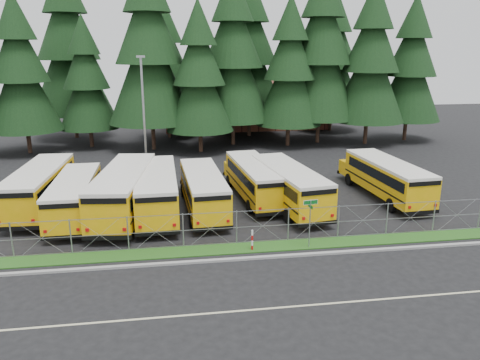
% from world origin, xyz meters
% --- Properties ---
extents(ground, '(120.00, 120.00, 0.00)m').
position_xyz_m(ground, '(0.00, 0.00, 0.00)').
color(ground, black).
rests_on(ground, ground).
extents(curb, '(50.00, 0.25, 0.12)m').
position_xyz_m(curb, '(0.00, -3.10, 0.06)').
color(curb, gray).
rests_on(curb, ground).
extents(grass_verge, '(50.00, 1.40, 0.06)m').
position_xyz_m(grass_verge, '(0.00, -1.70, 0.03)').
color(grass_verge, '#194814').
rests_on(grass_verge, ground).
extents(road_lane_line, '(50.00, 0.12, 0.01)m').
position_xyz_m(road_lane_line, '(0.00, -8.00, 0.01)').
color(road_lane_line, beige).
rests_on(road_lane_line, ground).
extents(chainlink_fence, '(44.00, 0.10, 2.00)m').
position_xyz_m(chainlink_fence, '(0.00, -1.00, 1.00)').
color(chainlink_fence, '#92959A').
rests_on(chainlink_fence, ground).
extents(brick_building, '(22.00, 10.00, 6.00)m').
position_xyz_m(brick_building, '(6.00, 40.00, 3.00)').
color(brick_building, brown).
rests_on(brick_building, ground).
extents(bus_0, '(3.12, 11.31, 2.94)m').
position_xyz_m(bus_0, '(-13.40, 7.03, 1.47)').
color(bus_0, '#DAA506').
rests_on(bus_0, ground).
extents(bus_1, '(2.53, 10.30, 2.69)m').
position_xyz_m(bus_1, '(-10.77, 4.93, 1.35)').
color(bus_1, '#DAA506').
rests_on(bus_1, ground).
extents(bus_2, '(4.20, 12.18, 3.13)m').
position_xyz_m(bus_2, '(-7.59, 5.03, 1.56)').
color(bus_2, '#DAA506').
rests_on(bus_2, ground).
extents(bus_3, '(2.86, 11.26, 2.94)m').
position_xyz_m(bus_3, '(-5.53, 5.05, 1.47)').
color(bus_3, '#DAA506').
rests_on(bus_3, ground).
extents(bus_4, '(2.98, 10.54, 2.73)m').
position_xyz_m(bus_4, '(-2.46, 5.01, 1.37)').
color(bus_4, '#DAA506').
rests_on(bus_4, ground).
extents(bus_5, '(3.40, 10.72, 2.76)m').
position_xyz_m(bus_5, '(1.43, 7.02, 1.38)').
color(bus_5, '#DAA506').
rests_on(bus_5, ground).
extents(bus_6, '(4.05, 11.24, 2.88)m').
position_xyz_m(bus_6, '(3.40, 5.01, 1.44)').
color(bus_6, '#DAA506').
rests_on(bus_6, ground).
extents(bus_east, '(3.21, 10.92, 2.83)m').
position_xyz_m(bus_east, '(11.05, 5.89, 1.41)').
color(bus_east, '#DAA506').
rests_on(bus_east, ground).
extents(street_sign, '(0.84, 0.55, 2.81)m').
position_xyz_m(street_sign, '(2.91, -2.13, 2.03)').
color(street_sign, '#92959A').
rests_on(street_sign, ground).
extents(striped_bollard, '(0.11, 0.11, 1.20)m').
position_xyz_m(striped_bollard, '(-0.28, -2.01, 0.60)').
color(striped_bollard, '#B20C0C').
rests_on(striped_bollard, ground).
extents(light_standard, '(0.70, 0.35, 10.14)m').
position_xyz_m(light_standard, '(-6.67, 15.50, 5.50)').
color(light_standard, '#92959A').
rests_on(light_standard, ground).
extents(conifer_1, '(7.40, 7.40, 16.36)m').
position_xyz_m(conifer_1, '(-19.27, 25.91, 8.18)').
color(conifer_1, black).
rests_on(conifer_1, ground).
extents(conifer_2, '(6.46, 6.46, 14.29)m').
position_xyz_m(conifer_2, '(-13.27, 28.26, 7.14)').
color(conifer_2, black).
rests_on(conifer_2, ground).
extents(conifer_3, '(9.13, 9.13, 20.19)m').
position_xyz_m(conifer_3, '(-6.32, 25.80, 10.09)').
color(conifer_3, black).
rests_on(conifer_3, ground).
extents(conifer_4, '(7.05, 7.05, 15.59)m').
position_xyz_m(conifer_4, '(-1.31, 23.84, 7.80)').
color(conifer_4, black).
rests_on(conifer_4, ground).
extents(conifer_5, '(8.63, 8.63, 19.09)m').
position_xyz_m(conifer_5, '(2.66, 27.30, 9.55)').
color(conifer_5, black).
rests_on(conifer_5, ground).
extents(conifer_6, '(7.38, 7.38, 16.33)m').
position_xyz_m(conifer_6, '(8.72, 25.71, 8.16)').
color(conifer_6, black).
rests_on(conifer_6, ground).
extents(conifer_7, '(8.96, 8.96, 19.81)m').
position_xyz_m(conifer_7, '(12.61, 26.86, 9.90)').
color(conifer_7, black).
rests_on(conifer_7, ground).
extents(conifer_8, '(8.15, 8.15, 18.02)m').
position_xyz_m(conifer_8, '(17.87, 25.33, 9.01)').
color(conifer_8, black).
rests_on(conifer_8, ground).
extents(conifer_9, '(7.57, 7.57, 16.73)m').
position_xyz_m(conifer_9, '(23.47, 26.75, 8.37)').
color(conifer_9, black).
rests_on(conifer_9, ground).
extents(conifer_10, '(9.38, 9.38, 20.73)m').
position_xyz_m(conifer_10, '(-15.96, 34.25, 10.37)').
color(conifer_10, black).
rests_on(conifer_10, ground).
extents(conifer_11, '(7.25, 7.25, 16.03)m').
position_xyz_m(conifer_11, '(-4.55, 32.77, 8.01)').
color(conifer_11, black).
rests_on(conifer_11, ground).
extents(conifer_12, '(8.78, 8.78, 19.41)m').
position_xyz_m(conifer_12, '(5.39, 32.36, 9.71)').
color(conifer_12, black).
rests_on(conifer_12, ground).
extents(conifer_13, '(8.13, 8.13, 17.98)m').
position_xyz_m(conifer_13, '(16.84, 34.68, 8.99)').
color(conifer_13, black).
rests_on(conifer_13, ground).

